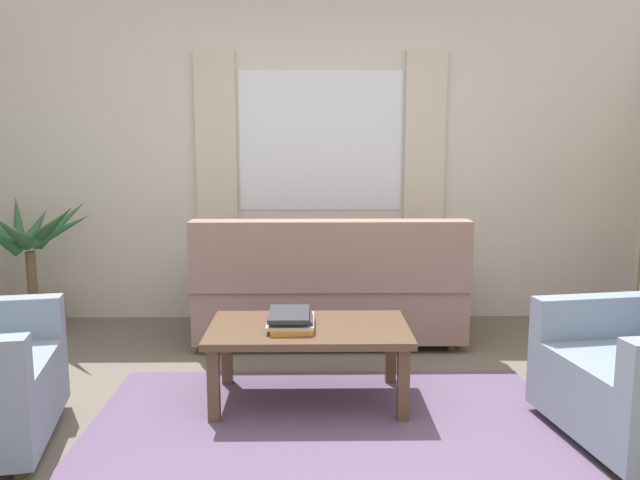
% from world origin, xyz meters
% --- Properties ---
extents(ground_plane, '(6.24, 6.24, 0.00)m').
position_xyz_m(ground_plane, '(0.00, 0.00, 0.00)').
color(ground_plane, '#6B6056').
extents(wall_back, '(5.32, 0.12, 2.60)m').
position_xyz_m(wall_back, '(0.00, 2.26, 1.30)').
color(wall_back, silver).
rests_on(wall_back, ground_plane).
extents(window_with_curtains, '(1.98, 0.07, 1.40)m').
position_xyz_m(window_with_curtains, '(0.00, 2.18, 1.45)').
color(window_with_curtains, white).
extents(area_rug, '(2.43, 1.80, 0.01)m').
position_xyz_m(area_rug, '(0.00, 0.00, 0.01)').
color(area_rug, '#604C6B').
rests_on(area_rug, ground_plane).
extents(couch, '(1.90, 0.82, 0.92)m').
position_xyz_m(couch, '(0.05, 1.57, 0.37)').
color(couch, gray).
rests_on(couch, ground_plane).
extents(coffee_table, '(1.10, 0.64, 0.44)m').
position_xyz_m(coffee_table, '(-0.09, 0.47, 0.38)').
color(coffee_table, brown).
rests_on(coffee_table, ground_plane).
extents(book_stack_on_table, '(0.26, 0.35, 0.09)m').
position_xyz_m(book_stack_on_table, '(-0.19, 0.44, 0.48)').
color(book_stack_on_table, orange).
rests_on(book_stack_on_table, coffee_table).
extents(potted_plant, '(1.19, 1.10, 1.10)m').
position_xyz_m(potted_plant, '(-2.16, 1.70, 0.47)').
color(potted_plant, '#9E6B4C').
rests_on(potted_plant, ground_plane).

